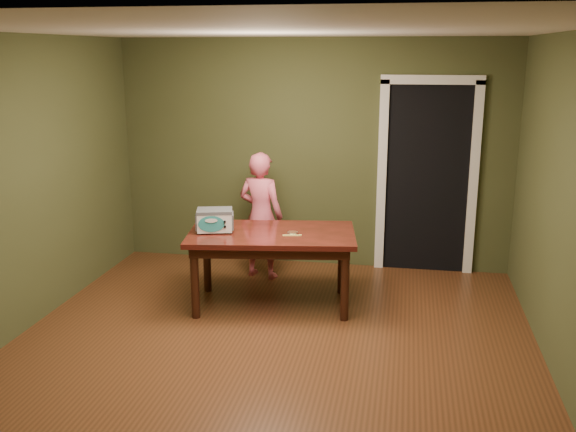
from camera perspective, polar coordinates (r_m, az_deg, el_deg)
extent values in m
plane|color=brown|center=(5.42, -1.95, -12.43)|extent=(5.00, 5.00, 0.00)
cube|color=#404725|center=(7.38, 2.17, 5.50)|extent=(4.50, 0.02, 2.60)
cube|color=#404725|center=(2.71, -13.89, -11.09)|extent=(4.50, 0.02, 2.60)
cube|color=#404725|center=(5.87, -24.05, 1.91)|extent=(0.02, 5.00, 2.60)
cube|color=#404725|center=(4.99, 24.01, -0.12)|extent=(0.02, 5.00, 2.60)
cube|color=white|center=(4.83, -2.23, 16.24)|extent=(4.50, 5.00, 0.02)
cube|color=black|center=(7.64, 12.19, 3.60)|extent=(0.90, 0.60, 2.10)
cube|color=black|center=(7.34, 12.24, 3.14)|extent=(0.90, 0.02, 2.10)
cube|color=white|center=(7.32, 8.33, 3.30)|extent=(0.10, 0.06, 2.20)
cube|color=white|center=(7.35, 16.14, 2.93)|extent=(0.10, 0.06, 2.20)
cube|color=white|center=(7.19, 12.72, 11.74)|extent=(1.10, 0.06, 0.10)
cube|color=#33120B|center=(6.21, -1.46, -1.65)|extent=(1.71, 1.12, 0.05)
cube|color=black|center=(6.23, -1.46, -2.32)|extent=(1.58, 0.99, 0.10)
cylinder|color=black|center=(6.08, -8.28, -5.88)|extent=(0.08, 0.08, 0.70)
cylinder|color=black|center=(6.73, -7.22, -3.81)|extent=(0.08, 0.08, 0.70)
cylinder|color=black|center=(5.99, 5.08, -6.10)|extent=(0.08, 0.08, 0.70)
cylinder|color=black|center=(6.65, 4.80, -3.98)|extent=(0.08, 0.08, 0.70)
cylinder|color=#4C4F54|center=(6.18, -7.80, -1.56)|extent=(0.02, 0.02, 0.01)
cylinder|color=#4C4F54|center=(6.35, -7.70, -1.12)|extent=(0.02, 0.02, 0.01)
cylinder|color=#4C4F54|center=(6.17, -5.25, -1.52)|extent=(0.02, 0.02, 0.01)
cylinder|color=#4C4F54|center=(6.34, -5.23, -1.07)|extent=(0.02, 0.02, 0.01)
cube|color=silver|center=(6.23, -6.52, -0.42)|extent=(0.38, 0.31, 0.19)
cube|color=#4C4F54|center=(6.21, -6.55, 0.47)|extent=(0.39, 0.32, 0.03)
cube|color=#4C4F54|center=(6.24, -8.11, -0.45)|extent=(0.07, 0.21, 0.15)
cube|color=#4C4F54|center=(6.23, -4.94, -0.39)|extent=(0.07, 0.21, 0.15)
ellipsoid|color=teal|center=(6.12, -6.83, -0.72)|extent=(0.24, 0.07, 0.16)
cylinder|color=black|center=(6.10, -5.64, -0.51)|extent=(0.02, 0.02, 0.02)
cylinder|color=black|center=(6.12, -5.63, -0.95)|extent=(0.02, 0.02, 0.02)
cylinder|color=silver|center=(6.13, 0.41, -1.52)|extent=(0.10, 0.10, 0.02)
cylinder|color=#502D1A|center=(6.13, 0.41, -1.45)|extent=(0.09, 0.09, 0.01)
cube|color=#DDCF60|center=(6.08, 0.37, -1.73)|extent=(0.18, 0.06, 0.01)
imported|color=#DF5C71|center=(7.03, -2.42, 0.05)|extent=(0.58, 0.45, 1.40)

